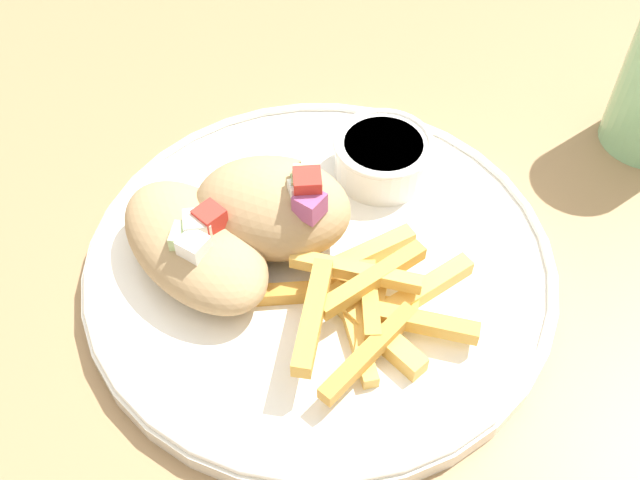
# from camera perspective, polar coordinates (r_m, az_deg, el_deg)

# --- Properties ---
(table) EXTENTS (1.35, 1.35, 0.75)m
(table) POSITION_cam_1_polar(r_m,az_deg,el_deg) (0.61, -0.90, -1.52)
(table) COLOR #9E7A51
(table) RESTS_ON ground_plane
(plate) EXTENTS (0.32, 0.32, 0.02)m
(plate) POSITION_cam_1_polar(r_m,az_deg,el_deg) (0.51, 0.00, -1.76)
(plate) COLOR white
(plate) RESTS_ON table
(pita_sandwich_near) EXTENTS (0.14, 0.13, 0.06)m
(pita_sandwich_near) POSITION_cam_1_polar(r_m,az_deg,el_deg) (0.49, -9.53, -0.32)
(pita_sandwich_near) COLOR tan
(pita_sandwich_near) RESTS_ON plate
(pita_sandwich_far) EXTENTS (0.11, 0.09, 0.07)m
(pita_sandwich_far) POSITION_cam_1_polar(r_m,az_deg,el_deg) (0.49, -3.54, 2.52)
(pita_sandwich_far) COLOR tan
(pita_sandwich_far) RESTS_ON plate
(fries_pile) EXTENTS (0.15, 0.15, 0.03)m
(fries_pile) POSITION_cam_1_polar(r_m,az_deg,el_deg) (0.47, 3.64, -4.90)
(fries_pile) COLOR #E5B251
(fries_pile) RESTS_ON plate
(sauce_ramekin) EXTENTS (0.07, 0.07, 0.03)m
(sauce_ramekin) POSITION_cam_1_polar(r_m,az_deg,el_deg) (0.54, 4.80, 6.48)
(sauce_ramekin) COLOR white
(sauce_ramekin) RESTS_ON plate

